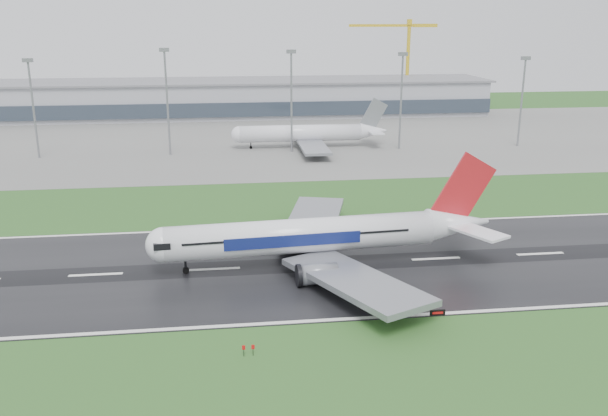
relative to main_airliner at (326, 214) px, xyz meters
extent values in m
plane|color=#24501D|center=(-19.73, -0.50, -9.23)|extent=(520.00, 520.00, 0.00)
cube|color=black|center=(-19.73, -0.50, -9.18)|extent=(400.00, 45.00, 0.10)
cube|color=slate|center=(-19.73, 124.50, -9.19)|extent=(400.00, 130.00, 0.08)
cube|color=gray|center=(-19.73, 184.50, -1.73)|extent=(240.00, 36.00, 15.00)
cylinder|color=gray|center=(-74.90, 99.50, 5.47)|extent=(0.64, 0.64, 29.40)
cylinder|color=gray|center=(-34.49, 99.50, 6.88)|extent=(0.64, 0.64, 32.22)
cylinder|color=gray|center=(4.67, 99.50, 6.50)|extent=(0.64, 0.64, 31.45)
cylinder|color=gray|center=(40.85, 99.50, 6.00)|extent=(0.64, 0.64, 30.45)
cylinder|color=gray|center=(82.58, 99.50, 5.20)|extent=(0.64, 0.64, 28.86)
camera|label=1|loc=(-17.12, -104.69, 32.66)|focal=37.60mm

